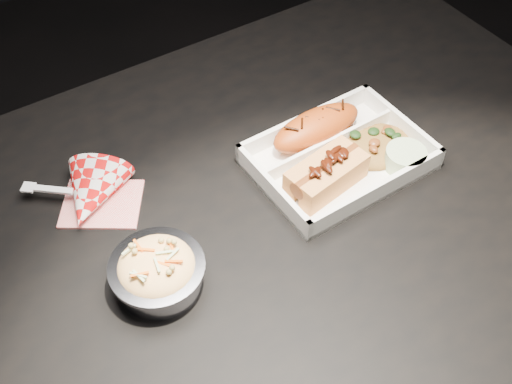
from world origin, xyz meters
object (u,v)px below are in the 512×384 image
food_tray (338,160)px  hotdog (326,172)px  dining_table (258,253)px  napkin_fork (91,195)px  foil_coleslaw_cup (157,271)px  fried_pastry (317,127)px

food_tray → hotdog: bearing=-149.2°
food_tray → hotdog: (-0.04, -0.03, 0.02)m
dining_table → napkin_fork: 0.26m
foil_coleslaw_cup → dining_table: bearing=9.6°
hotdog → foil_coleslaw_cup: 0.28m
foil_coleslaw_cup → napkin_fork: (-0.02, 0.17, -0.01)m
hotdog → foil_coleslaw_cup: bearing=174.9°
dining_table → hotdog: size_ratio=9.56×
dining_table → hotdog: 0.17m
dining_table → food_tray: size_ratio=4.73×
food_tray → foil_coleslaw_cup: size_ratio=2.09×
food_tray → hotdog: size_ratio=2.02×
fried_pastry → napkin_fork: size_ratio=0.95×
dining_table → hotdog: hotdog is taller
foil_coleslaw_cup → napkin_fork: 0.18m
hotdog → foil_coleslaw_cup: (-0.28, -0.02, -0.00)m
dining_table → foil_coleslaw_cup: 0.21m
food_tray → foil_coleslaw_cup: bearing=-172.9°
food_tray → fried_pastry: size_ratio=1.64×
food_tray → napkin_fork: size_ratio=1.56×
food_tray → hotdog: 0.06m
fried_pastry → food_tray: bearing=-88.9°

